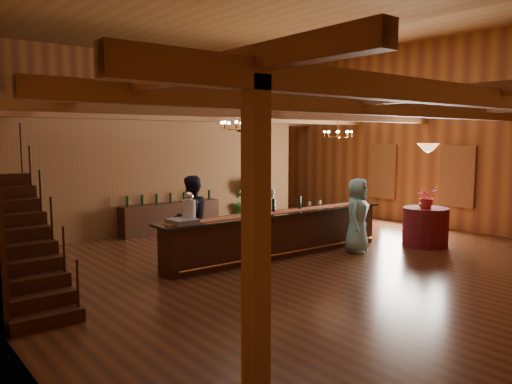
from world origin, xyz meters
TOP-DOWN VIEW (x-y plane):
  - floor at (0.00, 0.00)m, footprint 14.00×14.00m
  - ceiling at (0.00, 0.00)m, footprint 14.00×14.00m
  - wall_back at (0.00, 7.00)m, footprint 12.00×0.10m
  - wall_right at (6.00, 0.00)m, footprint 0.10×14.00m
  - beam_grid at (0.00, 0.51)m, footprint 11.90×13.90m
  - support_posts at (0.00, -0.50)m, footprint 9.20×10.20m
  - partition_wall at (-0.50, 3.50)m, footprint 9.00×0.18m
  - window_right_front at (5.95, -1.60)m, footprint 0.12×1.05m
  - window_right_back at (5.95, 1.00)m, footprint 0.12×1.05m
  - staircase at (-5.45, -0.74)m, footprint 1.00×2.80m
  - backroom_boxes at (-0.29, 5.50)m, footprint 4.10×0.60m
  - tasting_bar at (-0.12, -0.82)m, footprint 5.92×0.92m
  - beverage_dispenser at (-2.36, -0.71)m, footprint 0.26×0.26m
  - glass_rack_tray at (-2.56, -0.79)m, footprint 0.50×0.50m
  - raffle_drum at (2.43, -0.93)m, footprint 0.34×0.24m
  - bar_bottle_0 at (-0.18, -0.70)m, footprint 0.07×0.07m
  - bar_bottle_1 at (0.60, -0.72)m, footprint 0.07×0.07m
  - backbar_shelf at (-0.62, 3.18)m, footprint 2.97×0.53m
  - round_table at (3.39, -2.25)m, footprint 1.08×1.08m
  - chandelier_left at (-0.72, -0.15)m, footprint 0.80×0.80m
  - chandelier_right at (3.44, 0.70)m, footprint 0.80×0.80m
  - pendant_lamp at (3.39, -2.25)m, footprint 0.52×0.52m
  - bartender at (0.22, -0.05)m, footprint 0.57×0.41m
  - staff_second at (-1.86, 0.05)m, footprint 1.04×0.90m
  - guest at (1.55, -1.65)m, footprint 0.99×0.87m
  - floor_plant at (1.99, 3.37)m, footprint 0.93×0.84m
  - table_flowers at (3.37, -2.28)m, footprint 0.58×0.53m
  - table_vase at (3.31, -2.22)m, footprint 0.20×0.20m

SIDE VIEW (x-z plane):
  - floor at x=0.00m, z-range 0.00..0.00m
  - backbar_shelf at x=-0.62m, z-range 0.00..0.83m
  - round_table at x=3.39m, z-range 0.00..0.94m
  - tasting_bar at x=-0.12m, z-range 0.00..1.00m
  - backroom_boxes at x=-0.29m, z-range -0.02..1.08m
  - floor_plant at x=1.99m, z-range 0.00..1.41m
  - bartender at x=0.22m, z-range 0.00..1.47m
  - guest at x=1.55m, z-range 0.00..1.71m
  - staff_second at x=-1.86m, z-range 0.00..1.84m
  - staircase at x=-5.45m, z-range 0.00..2.00m
  - glass_rack_tray at x=-2.56m, z-range 0.98..1.08m
  - table_vase at x=3.31m, z-range 0.94..1.27m
  - bar_bottle_0 at x=-0.18m, z-range 0.98..1.28m
  - bar_bottle_1 at x=0.60m, z-range 0.98..1.28m
  - raffle_drum at x=2.43m, z-range 1.01..1.31m
  - table_flowers at x=3.37m, z-range 0.94..1.49m
  - beverage_dispenser at x=-2.36m, z-range 0.97..1.57m
  - window_right_front at x=5.95m, z-range 0.67..2.42m
  - window_right_back at x=5.95m, z-range 0.67..2.42m
  - partition_wall at x=-0.50m, z-range 0.00..3.10m
  - support_posts at x=0.00m, z-range 0.00..3.20m
  - pendant_lamp at x=3.39m, z-range 1.95..2.85m
  - wall_back at x=0.00m, z-range 0.00..5.50m
  - wall_right at x=6.00m, z-range 0.00..5.50m
  - chandelier_right at x=3.44m, z-range 2.45..3.05m
  - chandelier_left at x=-0.72m, z-range 2.69..3.13m
  - beam_grid at x=0.00m, z-range 3.05..3.44m
  - ceiling at x=0.00m, z-range 5.50..5.50m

